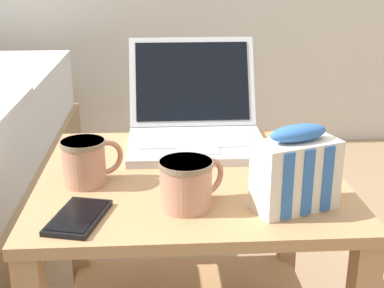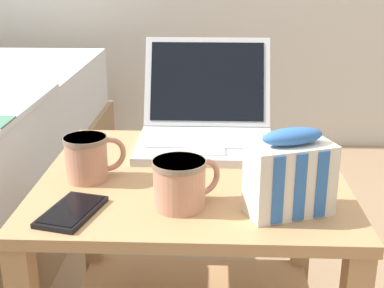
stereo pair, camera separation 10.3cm
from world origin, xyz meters
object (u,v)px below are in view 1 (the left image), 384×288
Objects in this scene: mug_front_left at (187,181)px; mug_front_right at (85,160)px; snack_bag at (296,171)px; laptop at (195,123)px; cell_phone at (78,217)px.

mug_front_right is (-0.19, 0.12, 0.00)m from mug_front_left.
snack_bag is at bearing -19.34° from mug_front_right.
laptop reaches higher than mug_front_left.
cell_phone is (0.00, -0.16, -0.05)m from mug_front_right.
mug_front_right is 0.79× the size of cell_phone.
mug_front_left is at bearing 174.79° from snack_bag.
laptop reaches higher than cell_phone.
laptop is 0.46m from cell_phone.
mug_front_right reaches higher than cell_phone.
laptop is at bearing 46.33° from mug_front_right.
mug_front_right is at bearing -133.67° from laptop.
laptop is at bearing 111.70° from snack_bag.
snack_bag is 1.07× the size of cell_phone.
mug_front_left reaches higher than cell_phone.
mug_front_left is at bearing 11.63° from cell_phone.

